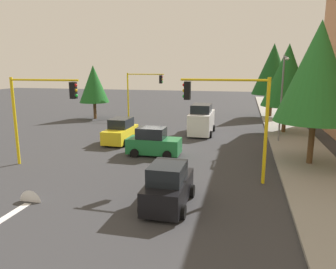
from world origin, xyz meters
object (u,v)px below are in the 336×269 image
traffic_signal_near_right (40,104)px  tree_roadside_mid (287,75)px  street_lamp_curbside (283,90)px  delivery_van_white (202,120)px  traffic_signal_near_left (231,109)px  car_yellow (121,132)px  traffic_signal_far_right (142,86)px  car_black (168,187)px  tree_opposite_side (94,84)px  tree_roadside_near (318,72)px  tree_roadside_far (273,69)px  car_green (153,143)px

traffic_signal_near_right → tree_roadside_mid: size_ratio=0.67×
street_lamp_curbside → delivery_van_white: 7.68m
traffic_signal_near_left → car_yellow: size_ratio=1.37×
traffic_signal_near_right → traffic_signal_far_right: (-20.00, 0.02, -0.06)m
traffic_signal_near_left → car_black: (3.90, -2.43, -3.05)m
tree_opposite_side → tree_roadside_near: bearing=56.9°
traffic_signal_near_right → tree_roadside_far: size_ratio=0.62×
traffic_signal_far_right → tree_opposite_side: bearing=-69.5°
car_yellow → tree_roadside_mid: bearing=117.2°
car_yellow → traffic_signal_near_right: bearing=-17.7°
delivery_van_white → car_black: size_ratio=1.29×
traffic_signal_far_right → car_yellow: traffic_signal_far_right is taller
tree_roadside_near → car_yellow: tree_roadside_near is taller
tree_opposite_side → car_green: 18.27m
delivery_van_white → car_black: bearing=2.3°
traffic_signal_far_right → car_black: size_ratio=1.44×
car_green → car_black: size_ratio=0.99×
traffic_signal_near_left → tree_roadside_far: bearing=171.0°
traffic_signal_near_left → car_black: bearing=-32.0°
tree_opposite_side → tree_roadside_mid: 21.41m
traffic_signal_near_right → car_yellow: size_ratio=1.35×
traffic_signal_near_right → car_green: traffic_signal_near_right is taller
traffic_signal_near_right → delivery_van_white: bearing=145.6°
street_lamp_curbside → car_yellow: 13.29m
delivery_van_white → car_yellow: 7.76m
tree_roadside_mid → tree_roadside_near: tree_roadside_near is taller
traffic_signal_far_right → car_yellow: size_ratio=1.32×
traffic_signal_far_right → tree_roadside_far: size_ratio=0.61×
tree_roadside_mid → delivery_van_white: tree_roadside_mid is taller
tree_opposite_side → tree_roadside_near: (14.00, 21.50, 1.67)m
tree_roadside_far → traffic_signal_near_left: bearing=-9.0°
traffic_signal_near_right → street_lamp_curbside: size_ratio=0.78×
delivery_van_white → car_green: (8.04, -2.30, -0.39)m
traffic_signal_far_right → car_green: size_ratio=1.46×
tree_roadside_far → car_green: tree_roadside_far is taller
traffic_signal_near_right → tree_roadside_near: bearing=103.9°
traffic_signal_far_right → tree_roadside_far: bearing=104.8°
tree_roadside_near → car_yellow: bearing=-102.7°
tree_opposite_side → car_green: bearing=38.9°
delivery_van_white → traffic_signal_far_right: bearing=-134.0°
car_green → tree_roadside_mid: bearing=135.8°
delivery_van_white → car_black: 15.96m
car_black → traffic_signal_near_right: bearing=-113.6°
traffic_signal_near_right → traffic_signal_far_right: 20.00m
car_green → traffic_signal_near_right: bearing=-56.1°
tree_roadside_mid → car_black: tree_roadside_mid is taller
tree_opposite_side → traffic_signal_near_left: bearing=42.8°
traffic_signal_far_right → tree_roadside_near: bearing=45.3°
traffic_signal_near_right → tree_opposite_side: bearing=-163.5°
tree_roadside_near → car_green: tree_roadside_near is taller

